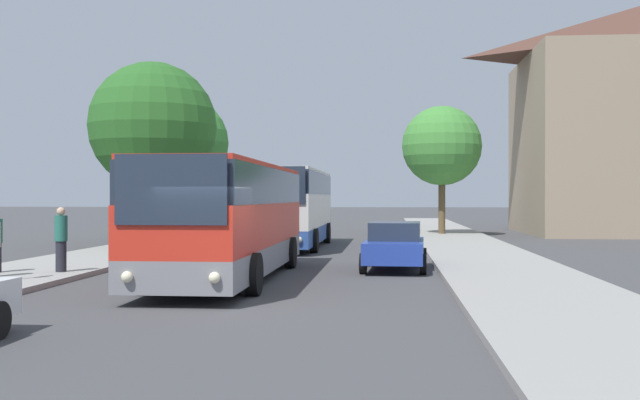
% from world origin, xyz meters
% --- Properties ---
extents(ground_plane, '(300.00, 300.00, 0.00)m').
position_xyz_m(ground_plane, '(0.00, 0.00, 0.00)').
color(ground_plane, '#424244').
rests_on(ground_plane, ground).
extents(sidewalk_right, '(4.00, 120.00, 0.15)m').
position_xyz_m(sidewalk_right, '(7.00, 0.00, 0.07)').
color(sidewalk_right, gray).
rests_on(sidewalk_right, ground_plane).
extents(bus_front, '(2.92, 11.38, 3.19)m').
position_xyz_m(bus_front, '(-0.91, 4.73, 1.71)').
color(bus_front, gray).
rests_on(bus_front, ground_plane).
extents(bus_middle, '(2.73, 10.94, 3.48)m').
position_xyz_m(bus_middle, '(-0.73, 17.89, 1.85)').
color(bus_middle, '#2D519E').
rests_on(bus_middle, ground_plane).
extents(parked_car_right_near, '(2.12, 4.21, 1.50)m').
position_xyz_m(parked_car_right_near, '(3.71, 7.80, 0.78)').
color(parked_car_right_near, '#233D9E').
rests_on(parked_car_right_near, ground_plane).
extents(pedestrian_walking_back, '(0.36, 0.36, 1.85)m').
position_xyz_m(pedestrian_walking_back, '(-5.81, 4.86, 1.09)').
color(pedestrian_walking_back, '#23232D').
rests_on(pedestrian_walking_back, sidewalk_left).
extents(tree_left_near, '(4.98, 4.98, 7.48)m').
position_xyz_m(tree_left_near, '(-7.38, 22.78, 5.12)').
color(tree_left_near, '#513D23').
rests_on(tree_left_near, sidewalk_left).
extents(tree_left_far, '(5.49, 5.49, 7.95)m').
position_xyz_m(tree_left_far, '(-6.63, 15.73, 5.35)').
color(tree_left_far, brown).
rests_on(tree_left_far, sidewalk_left).
extents(tree_right_near, '(4.64, 4.64, 7.45)m').
position_xyz_m(tree_right_near, '(6.60, 28.37, 5.26)').
color(tree_right_near, brown).
rests_on(tree_right_near, sidewalk_right).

